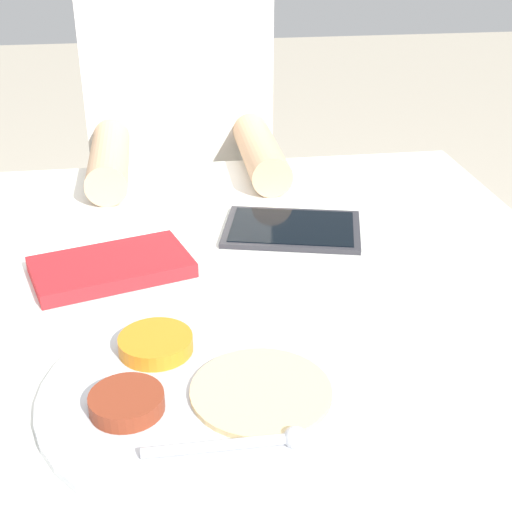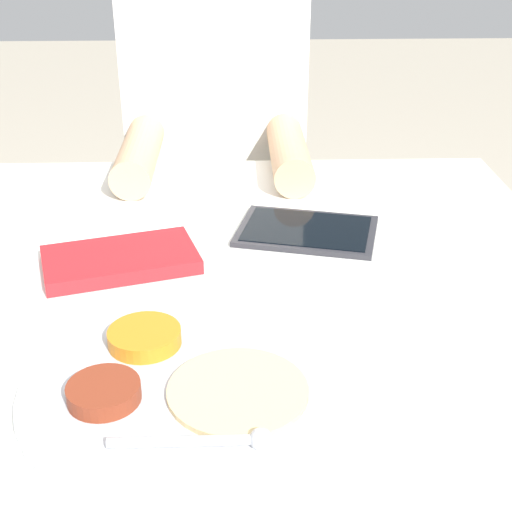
{
  "view_description": "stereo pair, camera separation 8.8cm",
  "coord_description": "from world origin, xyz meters",
  "px_view_note": "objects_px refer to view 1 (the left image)",
  "views": [
    {
      "loc": [
        -0.02,
        -0.82,
        1.23
      ],
      "look_at": [
        0.09,
        -0.04,
        0.83
      ],
      "focal_mm": 50.0,
      "sensor_mm": 36.0,
      "label": 1
    },
    {
      "loc": [
        0.06,
        -0.83,
        1.23
      ],
      "look_at": [
        0.09,
        -0.04,
        0.83
      ],
      "focal_mm": 50.0,
      "sensor_mm": 36.0,
      "label": 2
    }
  ],
  "objects_px": {
    "tablet_device": "(292,229)",
    "person_diner": "(184,208)",
    "red_notebook": "(112,268)",
    "thali_tray": "(199,389)"
  },
  "relations": [
    {
      "from": "tablet_device",
      "to": "person_diner",
      "type": "relative_size",
      "value": 0.19
    },
    {
      "from": "red_notebook",
      "to": "tablet_device",
      "type": "bearing_deg",
      "value": 19.88
    },
    {
      "from": "red_notebook",
      "to": "thali_tray",
      "type": "bearing_deg",
      "value": -70.77
    },
    {
      "from": "tablet_device",
      "to": "red_notebook",
      "type": "bearing_deg",
      "value": -160.12
    },
    {
      "from": "red_notebook",
      "to": "person_diner",
      "type": "bearing_deg",
      "value": 78.42
    },
    {
      "from": "person_diner",
      "to": "red_notebook",
      "type": "bearing_deg",
      "value": -101.58
    },
    {
      "from": "red_notebook",
      "to": "person_diner",
      "type": "xyz_separation_m",
      "value": [
        0.12,
        0.6,
        -0.17
      ]
    },
    {
      "from": "thali_tray",
      "to": "person_diner",
      "type": "bearing_deg",
      "value": 88.37
    },
    {
      "from": "thali_tray",
      "to": "person_diner",
      "type": "relative_size",
      "value": 0.26
    },
    {
      "from": "tablet_device",
      "to": "person_diner",
      "type": "xyz_separation_m",
      "value": [
        -0.14,
        0.5,
        -0.17
      ]
    }
  ]
}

